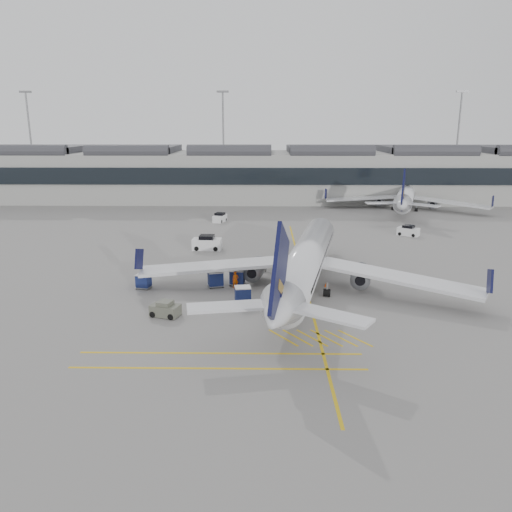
{
  "coord_description": "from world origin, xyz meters",
  "views": [
    {
      "loc": [
        5.28,
        -45.59,
        17.31
      ],
      "look_at": [
        4.56,
        4.6,
        4.0
      ],
      "focal_mm": 35.0,
      "sensor_mm": 36.0,
      "label": 1
    }
  ],
  "objects_px": {
    "baggage_cart_a": "(243,295)",
    "ramp_agent_b": "(274,282)",
    "airliner_main": "(306,262)",
    "pushback_tug": "(165,309)",
    "belt_loader": "(276,268)",
    "ramp_agent_a": "(235,280)"
  },
  "relations": [
    {
      "from": "ramp_agent_b",
      "to": "belt_loader",
      "type": "bearing_deg",
      "value": -133.03
    },
    {
      "from": "ramp_agent_b",
      "to": "ramp_agent_a",
      "type": "bearing_deg",
      "value": -52.9
    },
    {
      "from": "airliner_main",
      "to": "ramp_agent_b",
      "type": "height_order",
      "value": "airliner_main"
    },
    {
      "from": "ramp_agent_b",
      "to": "pushback_tug",
      "type": "xyz_separation_m",
      "value": [
        -10.25,
        -7.37,
        -0.31
      ]
    },
    {
      "from": "baggage_cart_a",
      "to": "ramp_agent_b",
      "type": "relative_size",
      "value": 0.96
    },
    {
      "from": "airliner_main",
      "to": "pushback_tug",
      "type": "bearing_deg",
      "value": -137.59
    },
    {
      "from": "ramp_agent_a",
      "to": "ramp_agent_b",
      "type": "xyz_separation_m",
      "value": [
        4.18,
        -0.96,
        0.04
      ]
    },
    {
      "from": "baggage_cart_a",
      "to": "ramp_agent_a",
      "type": "relative_size",
      "value": 1.0
    },
    {
      "from": "belt_loader",
      "to": "ramp_agent_a",
      "type": "relative_size",
      "value": 2.28
    },
    {
      "from": "belt_loader",
      "to": "pushback_tug",
      "type": "bearing_deg",
      "value": -101.37
    },
    {
      "from": "ramp_agent_a",
      "to": "pushback_tug",
      "type": "distance_m",
      "value": 10.31
    },
    {
      "from": "airliner_main",
      "to": "ramp_agent_b",
      "type": "xyz_separation_m",
      "value": [
        -3.38,
        -0.63,
        -2.13
      ]
    },
    {
      "from": "belt_loader",
      "to": "ramp_agent_b",
      "type": "relative_size",
      "value": 2.19
    },
    {
      "from": "belt_loader",
      "to": "baggage_cart_a",
      "type": "distance_m",
      "value": 11.68
    },
    {
      "from": "ramp_agent_a",
      "to": "baggage_cart_a",
      "type": "bearing_deg",
      "value": -94.52
    },
    {
      "from": "belt_loader",
      "to": "ramp_agent_a",
      "type": "height_order",
      "value": "ramp_agent_a"
    },
    {
      "from": "ramp_agent_a",
      "to": "ramp_agent_b",
      "type": "relative_size",
      "value": 0.96
    },
    {
      "from": "pushback_tug",
      "to": "baggage_cart_a",
      "type": "bearing_deg",
      "value": 44.72
    },
    {
      "from": "airliner_main",
      "to": "pushback_tug",
      "type": "distance_m",
      "value": 15.99
    },
    {
      "from": "airliner_main",
      "to": "ramp_agent_a",
      "type": "height_order",
      "value": "airliner_main"
    },
    {
      "from": "ramp_agent_a",
      "to": "ramp_agent_b",
      "type": "distance_m",
      "value": 4.29
    },
    {
      "from": "baggage_cart_a",
      "to": "pushback_tug",
      "type": "height_order",
      "value": "baggage_cart_a"
    }
  ]
}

